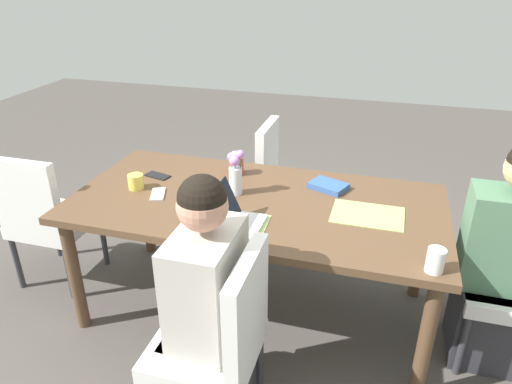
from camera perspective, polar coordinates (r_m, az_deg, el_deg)
name	(u,v)px	position (r m, az deg, el deg)	size (l,w,h in m)	color
ground_plane	(256,308)	(2.95, 0.00, -13.82)	(10.00, 10.00, 0.00)	#4C4742
dining_table	(256,212)	(2.58, 0.00, -2.49)	(1.99, 0.98, 0.74)	brown
chair_head_left_left_near	(509,269)	(2.73, 28.22, -8.18)	(0.44, 0.44, 0.90)	silver
person_head_left_left_near	(500,271)	(2.64, 27.34, -8.45)	(0.40, 0.36, 1.19)	#2D2D33
chair_far_left_mid	(221,337)	(2.05, -4.28, -17.01)	(0.44, 0.44, 0.90)	silver
person_far_left_mid	(209,319)	(2.09, -5.71, -14.96)	(0.36, 0.40, 1.19)	#2D2D33
chair_head_right_left_far	(45,215)	(3.17, -24.08, -2.50)	(0.44, 0.44, 0.90)	silver
chair_near_right_near	(283,180)	(3.35, 3.26, 1.46)	(0.44, 0.44, 0.90)	silver
flower_vase	(235,170)	(2.56, -2.49, 2.61)	(0.09, 0.09, 0.26)	silver
placemat_head_left_left_near	(368,215)	(2.46, 13.30, -2.71)	(0.36, 0.26, 0.00)	#9EBC66
placemat_far_left_mid	(237,230)	(2.27, -2.34, -4.64)	(0.36, 0.26, 0.00)	#9EBC66
laptop_far_left_mid	(232,222)	(2.25, -2.86, -3.65)	(0.22, 0.32, 0.20)	silver
coffee_mug_near_left	(136,182)	(2.74, -14.29, 1.22)	(0.09, 0.09, 0.08)	#DBC64C
coffee_mug_near_right	(435,260)	(2.10, 20.82, -7.71)	(0.08, 0.08, 0.11)	white
coffee_mug_centre_left	(237,166)	(2.84, -2.36, 3.19)	(0.08, 0.08, 0.11)	#AD3D38
book_red_cover	(328,186)	(2.70, 8.70, 0.73)	(0.20, 0.14, 0.03)	#335693
phone_black	(158,176)	(2.89, -11.77, 1.94)	(0.15, 0.07, 0.01)	black
phone_silver	(158,194)	(2.66, -11.74, -0.25)	(0.15, 0.07, 0.01)	silver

